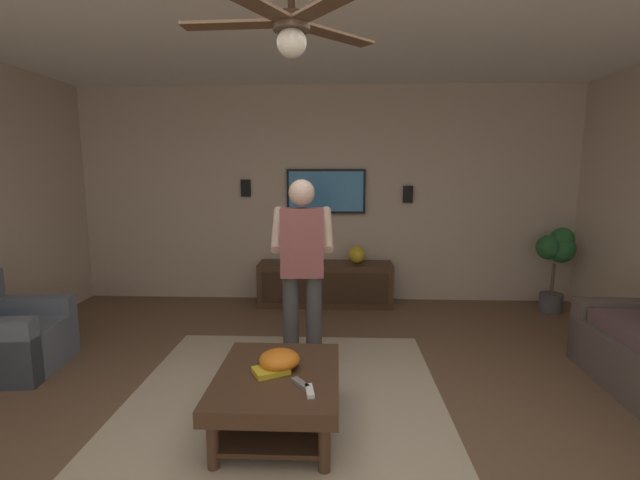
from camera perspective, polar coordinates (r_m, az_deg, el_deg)
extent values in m
plane|color=brown|center=(3.06, -1.01, -25.00)|extent=(7.75, 7.75, 0.00)
cube|color=#BCA893|center=(5.82, 0.81, 5.83)|extent=(0.10, 6.65, 2.79)
cube|color=tan|center=(3.38, -4.92, -21.31)|extent=(2.85, 2.37, 0.01)
cube|color=#564C47|center=(4.83, 34.61, -9.76)|extent=(0.21, 0.85, 0.58)
cube|color=slate|center=(4.74, -35.27, -11.32)|extent=(0.89, 0.89, 0.40)
cube|color=slate|center=(4.97, -33.47, -9.27)|extent=(0.25, 0.81, 0.56)
cube|color=#422B1C|center=(3.04, -5.51, -17.60)|extent=(1.00, 0.80, 0.10)
cylinder|color=#422B1C|center=(3.48, 1.00, -17.62)|extent=(0.07, 0.07, 0.30)
cylinder|color=#422B1C|center=(3.55, -9.86, -17.19)|extent=(0.07, 0.07, 0.30)
cylinder|color=#422B1C|center=(2.76, 0.57, -25.43)|extent=(0.07, 0.07, 0.30)
cylinder|color=#422B1C|center=(2.85, -13.73, -24.50)|extent=(0.07, 0.07, 0.30)
cube|color=#382417|center=(3.16, -5.43, -21.65)|extent=(0.88, 0.68, 0.03)
cube|color=#422B1C|center=(5.67, 0.72, -5.72)|extent=(0.44, 1.70, 0.55)
cube|color=#352216|center=(5.45, 0.66, -6.31)|extent=(0.01, 1.56, 0.39)
cube|color=black|center=(5.73, 0.81, 6.33)|extent=(0.05, 1.02, 0.57)
cube|color=#387EBA|center=(5.70, 0.80, 6.32)|extent=(0.01, 0.96, 0.51)
cylinder|color=#3F3F3F|center=(3.89, -0.79, -10.52)|extent=(0.14, 0.14, 0.82)
cylinder|color=#3F3F3F|center=(3.90, -3.78, -10.53)|extent=(0.14, 0.14, 0.82)
cube|color=#8C4C4C|center=(3.72, -2.35, -0.31)|extent=(0.24, 0.37, 0.58)
sphere|color=beige|center=(3.68, -2.40, 6.16)|extent=(0.22, 0.22, 0.22)
cylinder|color=beige|center=(3.89, 0.92, 1.43)|extent=(0.48, 0.12, 0.37)
cylinder|color=beige|center=(3.90, -5.56, 1.41)|extent=(0.48, 0.12, 0.37)
cube|color=white|center=(4.10, -2.27, 0.40)|extent=(0.04, 0.05, 0.16)
cylinder|color=#4C4C51|center=(6.13, 27.75, -7.19)|extent=(0.27, 0.27, 0.23)
cylinder|color=brown|center=(6.06, 27.95, -4.46)|extent=(0.04, 0.04, 0.37)
sphere|color=#235B2D|center=(6.06, 29.04, -0.94)|extent=(0.28, 0.28, 0.28)
sphere|color=#235B2D|center=(6.10, 28.48, -0.39)|extent=(0.21, 0.21, 0.21)
sphere|color=#235B2D|center=(6.08, 28.92, 0.13)|extent=(0.28, 0.28, 0.28)
sphere|color=#235B2D|center=(6.07, 28.82, -1.22)|extent=(0.30, 0.30, 0.30)
sphere|color=#235B2D|center=(6.02, 27.55, -0.84)|extent=(0.30, 0.30, 0.30)
ellipsoid|color=orange|center=(3.05, -5.28, -15.18)|extent=(0.27, 0.27, 0.12)
cube|color=white|center=(2.77, -1.35, -18.98)|extent=(0.16, 0.07, 0.02)
cube|color=black|center=(3.07, -4.26, -16.04)|extent=(0.14, 0.13, 0.02)
cube|color=slate|center=(2.85, -2.57, -18.11)|extent=(0.15, 0.13, 0.02)
cube|color=gold|center=(3.01, -6.39, -16.48)|extent=(0.25, 0.27, 0.04)
sphere|color=gold|center=(5.59, 4.81, -1.90)|extent=(0.22, 0.22, 0.22)
cube|color=black|center=(5.81, 11.33, 5.85)|extent=(0.06, 0.12, 0.22)
cube|color=black|center=(5.86, -9.60, 6.66)|extent=(0.06, 0.12, 0.22)
cylinder|color=#4C3828|center=(2.61, -3.71, 26.29)|extent=(0.20, 0.20, 0.08)
sphere|color=silver|center=(2.58, -3.69, 24.18)|extent=(0.16, 0.16, 0.16)
cube|color=brown|center=(2.92, -3.59, 24.42)|extent=(0.57, 0.17, 0.02)
cube|color=brown|center=(2.68, -11.25, 25.71)|extent=(0.15, 0.57, 0.02)
cube|color=brown|center=(2.36, -8.58, 28.11)|extent=(0.55, 0.37, 0.02)
cube|color=brown|center=(2.36, 0.93, 28.24)|extent=(0.52, 0.44, 0.02)
cube|color=brown|center=(2.81, 1.97, 25.03)|extent=(0.47, 0.49, 0.02)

